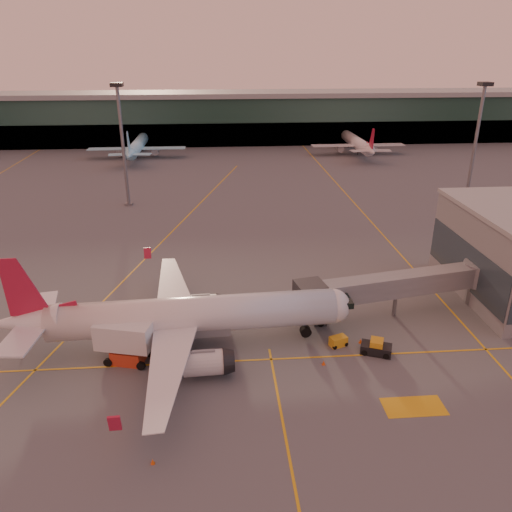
{
  "coord_description": "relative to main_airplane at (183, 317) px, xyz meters",
  "views": [
    {
      "loc": [
        -0.41,
        -41.66,
        32.39
      ],
      "look_at": [
        4.73,
        23.02,
        5.0
      ],
      "focal_mm": 35.0,
      "sensor_mm": 36.0,
      "label": 1
    }
  ],
  "objects": [
    {
      "name": "mast_east_near",
      "position": [
        59.83,
        53.58,
        10.93
      ],
      "size": [
        2.4,
        2.4,
        25.6
      ],
      "color": "slate",
      "rests_on": "ground"
    },
    {
      "name": "cone_wing_right",
      "position": [
        -1.71,
        -17.68,
        -3.7
      ],
      "size": [
        0.38,
        0.38,
        0.49
      ],
      "color": "#DD4E0B",
      "rests_on": "ground"
    },
    {
      "name": "main_airplane",
      "position": [
        0.0,
        0.0,
        0.0
      ],
      "size": [
        40.14,
        36.13,
        12.12
      ],
      "rotation": [
        0.0,
        0.0,
        0.05
      ],
      "color": "silver",
      "rests_on": "ground"
    },
    {
      "name": "taxi_markings",
      "position": [
        -2.49,
        36.07,
        -3.93
      ],
      "size": [
        100.12,
        173.0,
        0.01
      ],
      "color": "gold",
      "rests_on": "ground"
    },
    {
      "name": "terminal",
      "position": [
        4.83,
        133.38,
        4.82
      ],
      "size": [
        400.0,
        20.0,
        17.6
      ],
      "color": "#19382D",
      "rests_on": "ground"
    },
    {
      "name": "ground",
      "position": [
        4.83,
        -8.42,
        -3.94
      ],
      "size": [
        600.0,
        600.0,
        0.0
      ],
      "primitive_type": "plane",
      "color": "#4C4F54",
      "rests_on": "ground"
    },
    {
      "name": "distant_aircraft_row",
      "position": [
        -48.92,
        109.58,
        -3.94
      ],
      "size": [
        225.0,
        34.0,
        13.0
      ],
      "color": "#98E3FF",
      "rests_on": "ground"
    },
    {
      "name": "cone_nose",
      "position": [
        20.72,
        -0.94,
        -3.67
      ],
      "size": [
        0.43,
        0.43,
        0.55
      ],
      "color": "#DD4E0B",
      "rests_on": "ground"
    },
    {
      "name": "gpu_cart",
      "position": [
        17.95,
        -1.28,
        -3.37
      ],
      "size": [
        2.3,
        1.84,
        1.17
      ],
      "rotation": [
        0.0,
        0.0,
        0.37
      ],
      "color": "gold",
      "rests_on": "ground"
    },
    {
      "name": "pushback_tug",
      "position": [
        21.87,
        -3.18,
        -3.22
      ],
      "size": [
        3.84,
        2.96,
        1.76
      ],
      "rotation": [
        0.0,
        0.0,
        -0.38
      ],
      "color": "black",
      "rests_on": "ground"
    },
    {
      "name": "mast_west_near",
      "position": [
        -15.17,
        57.58,
        10.93
      ],
      "size": [
        2.4,
        2.4,
        25.6
      ],
      "color": "slate",
      "rests_on": "ground"
    },
    {
      "name": "jet_bridge",
      "position": [
        28.23,
        5.56,
        0.22
      ],
      "size": [
        27.76,
        8.41,
        5.96
      ],
      "color": "slate",
      "rests_on": "ground"
    },
    {
      "name": "cone_tail",
      "position": [
        -18.15,
        0.11,
        -3.67
      ],
      "size": [
        0.43,
        0.43,
        0.54
      ],
      "color": "#DD4E0B",
      "rests_on": "ground"
    },
    {
      "name": "cone_wing_left",
      "position": [
        -1.67,
        16.31,
        -3.69
      ],
      "size": [
        0.4,
        0.4,
        0.51
      ],
      "color": "#DD4E0B",
      "rests_on": "ground"
    },
    {
      "name": "cone_fwd",
      "position": [
        15.49,
        -4.89,
        -3.69
      ],
      "size": [
        0.39,
        0.39,
        0.5
      ],
      "color": "#DD4E0B",
      "rests_on": "ground"
    },
    {
      "name": "catering_truck",
      "position": [
        -6.19,
        -2.47,
        -1.24
      ],
      "size": [
        6.59,
        4.11,
        4.75
      ],
      "rotation": [
        0.0,
        0.0,
        -0.25
      ],
      "color": "red",
      "rests_on": "ground"
    }
  ]
}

